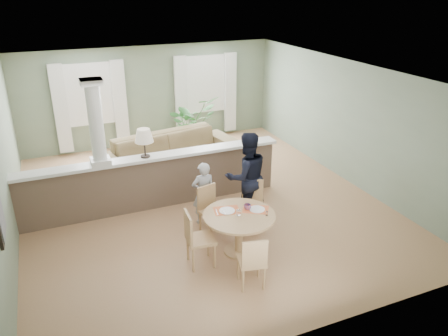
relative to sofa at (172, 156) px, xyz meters
name	(u,v)px	position (x,y,z in m)	size (l,w,h in m)	color
ground	(201,202)	(0.13, -1.59, -0.48)	(8.00, 8.00, 0.00)	tan
room_shell	(187,111)	(0.10, -0.96, 1.33)	(7.02, 8.02, 2.71)	gray
pony_wall	(150,175)	(-0.86, -1.39, 0.23)	(5.32, 0.38, 2.70)	brown
sofa	(172,156)	(0.00, 0.00, 0.00)	(3.29, 1.29, 0.96)	olive
houseplant	(192,123)	(1.00, 1.46, 0.25)	(1.32, 1.14, 1.47)	#2F692A
dining_table	(239,222)	(0.11, -3.54, 0.10)	(1.20, 1.20, 0.82)	tan
chair_far_boy	(210,208)	(-0.11, -2.75, 0.01)	(0.50, 0.50, 0.90)	tan
chair_far_man	(252,201)	(0.69, -2.83, 0.02)	(0.57, 0.57, 0.91)	tan
chair_near	(253,260)	(-0.10, -4.47, 0.00)	(0.47, 0.47, 0.88)	tan
chair_side	(196,237)	(-0.68, -3.61, 0.05)	(0.46, 0.46, 0.96)	tan
child_person	(203,193)	(-0.10, -2.38, 0.13)	(0.45, 0.29, 1.23)	#A4A5AA
man_person	(247,177)	(0.72, -2.52, 0.39)	(0.85, 0.66, 1.75)	black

